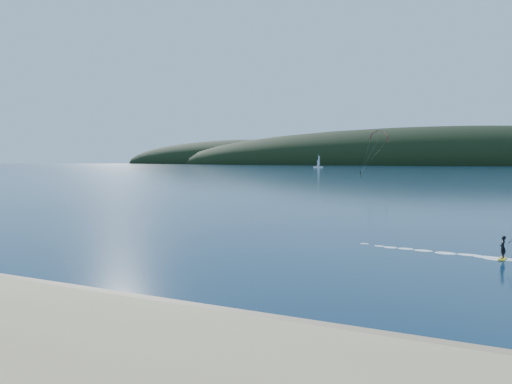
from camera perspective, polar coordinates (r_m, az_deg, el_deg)
ground at (r=18.82m, az=-19.02°, el=-17.13°), size 1800.00×1800.00×0.00m
wet_sand at (r=22.06m, az=-10.64°, el=-13.69°), size 220.00×2.50×0.10m
headland at (r=757.96m, az=24.19°, el=3.00°), size 1200.00×310.00×140.00m
kitesurfer_far at (r=215.02m, az=14.55°, el=6.07°), size 13.32×4.64×18.28m
sailboat at (r=425.30m, az=7.51°, el=3.03°), size 8.75×5.53×12.27m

